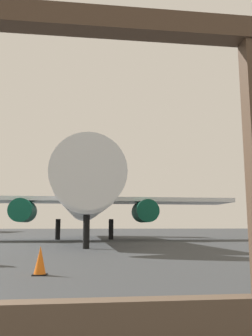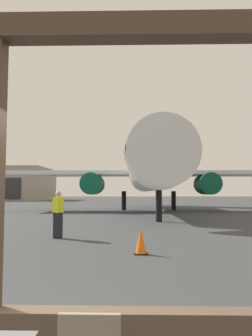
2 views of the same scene
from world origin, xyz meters
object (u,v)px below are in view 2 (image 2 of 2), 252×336
(airplane, at_px, (149,170))
(traffic_cone, at_px, (141,241))
(ground_crew_worker, at_px, (58,214))
(distant_hangar, at_px, (0,184))

(airplane, bearing_deg, traffic_cone, -93.37)
(ground_crew_worker, relative_size, distant_hangar, 0.08)
(distant_hangar, bearing_deg, airplane, -54.82)
(airplane, bearing_deg, ground_crew_worker, -103.03)
(traffic_cone, bearing_deg, distant_hangar, 114.68)
(traffic_cone, bearing_deg, ground_crew_worker, 133.65)
(airplane, height_order, distant_hangar, airplane)
(ground_crew_worker, bearing_deg, airplane, 76.97)
(traffic_cone, height_order, distant_hangar, distant_hangar)
(ground_crew_worker, xyz_separation_m, traffic_cone, (3.00, -3.14, -0.56))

